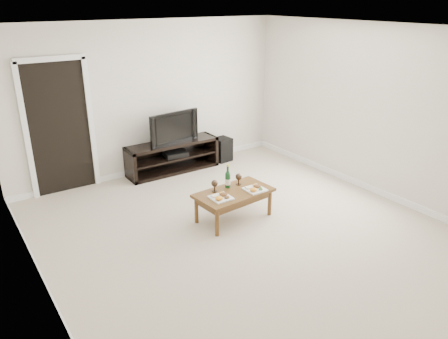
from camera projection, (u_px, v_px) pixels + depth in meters
floor at (244, 233)px, 5.82m from camera, size 5.50×5.50×0.00m
back_wall at (149, 99)px, 7.47m from camera, size 5.00×0.04×2.60m
ceiling at (248, 27)px, 4.85m from camera, size 5.00×5.50×0.04m
doorway at (60, 129)px, 6.74m from camera, size 0.90×0.02×2.05m
media_console at (173, 157)px, 7.77m from camera, size 1.66×0.45×0.55m
television at (171, 127)px, 7.56m from camera, size 0.98×0.25×0.56m
av_receiver at (176, 154)px, 7.77m from camera, size 0.43×0.35×0.08m
subwoofer at (222, 149)px, 8.30m from camera, size 0.32×0.32×0.45m
coffee_table at (234, 205)px, 6.12m from camera, size 1.12×0.67×0.42m
plate_left at (221, 196)px, 5.82m from camera, size 0.27×0.27×0.07m
plate_right at (255, 188)px, 6.07m from camera, size 0.27×0.27×0.07m
wine_bottle at (228, 176)px, 6.11m from camera, size 0.07×0.07×0.35m
goblet_left at (215, 186)px, 6.01m from camera, size 0.09×0.09×0.17m
goblet_right at (239, 179)px, 6.23m from camera, size 0.09×0.09×0.17m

